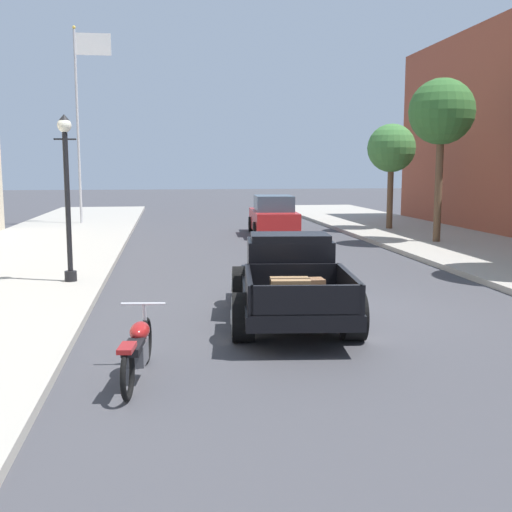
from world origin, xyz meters
The scene contains 8 objects.
ground_plane centered at (0.00, 0.00, 0.00)m, with size 140.00×140.00×0.00m, color #3D3D42.
hotrod_truck_black centered at (-0.75, -0.18, 0.75)m, with size 2.52×5.06×1.58m.
motorcycle_parked centered at (-3.41, -3.33, 0.44)m, with size 0.62×2.11×0.93m.
car_background_red centered at (1.41, 14.19, 0.77)m, with size 2.06×4.39×1.65m.
street_lamp_near centered at (-5.27, 3.46, 2.39)m, with size 0.50×0.32×3.85m.
flagpole centered at (-6.87, 19.45, 5.77)m, with size 1.74×0.16×9.16m.
street_tree_second centered at (6.64, 9.78, 4.70)m, with size 2.31×2.31×5.76m.
street_tree_third centered at (6.67, 14.71, 3.59)m, with size 2.08×2.08×4.52m.
Camera 1 is at (-2.99, -11.42, 2.80)m, focal length 43.68 mm.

